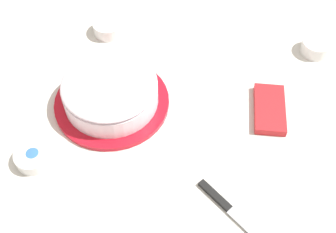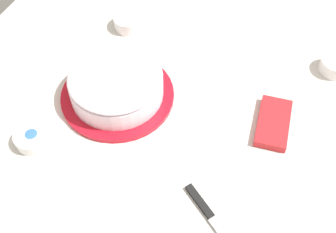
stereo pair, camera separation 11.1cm
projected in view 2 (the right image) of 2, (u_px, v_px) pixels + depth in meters
ground_plane at (197, 140)px, 1.11m from camera, size 1.54×1.54×0.00m
frosted_cake at (116, 86)px, 1.16m from camera, size 0.31×0.31×0.10m
spreading_knife at (212, 218)px, 0.97m from camera, size 0.15×0.21×0.01m
sprinkle_bowl_yellow at (129, 22)px, 1.35m from camera, size 0.09×0.09×0.04m
sprinkle_bowl_blue at (32, 137)px, 1.09m from camera, size 0.09×0.09×0.03m
sprinkle_bowl_green at (335, 65)px, 1.24m from camera, size 0.09×0.09×0.04m
candy_box_lower at (273, 123)px, 1.13m from camera, size 0.17×0.10×0.02m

